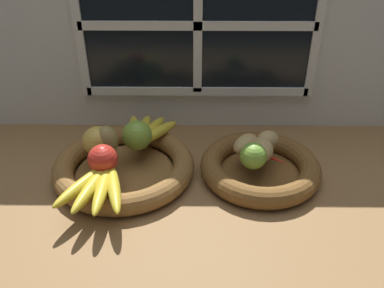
{
  "coord_description": "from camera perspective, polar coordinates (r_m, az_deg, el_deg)",
  "views": [
    {
      "loc": [
        -0.53,
        -80.31,
        61.56
      ],
      "look_at": [
        -1.32,
        2.89,
        9.26
      ],
      "focal_mm": 37.89,
      "sensor_mm": 36.0,
      "label": 1
    }
  ],
  "objects": [
    {
      "name": "potato_large",
      "position": [
        1.0,
        9.8,
        -0.76
      ],
      "size": [
        6.05,
        8.46,
        5.05
      ],
      "primitive_type": "ellipsoid",
      "rotation": [
        0.0,
        0.0,
        1.5
      ],
      "color": "tan",
      "rests_on": "fruit_bowl_right"
    },
    {
      "name": "fruit_bowl_right",
      "position": [
        1.03,
        9.54,
        -3.24
      ],
      "size": [
        30.1,
        30.1,
        5.26
      ],
      "color": "brown",
      "rests_on": "ground_plane"
    },
    {
      "name": "ground_plane",
      "position": [
        1.02,
        0.73,
        -5.99
      ],
      "size": [
        140.0,
        90.0,
        3.0
      ],
      "primitive_type": "cube",
      "color": "olive"
    },
    {
      "name": "pear_brown",
      "position": [
        1.02,
        -11.88,
        0.49
      ],
      "size": [
        7.76,
        7.8,
        7.83
      ],
      "primitive_type": "ellipsoid",
      "rotation": [
        0.0,
        0.0,
        5.69
      ],
      "color": "olive",
      "rests_on": "fruit_bowl_left"
    },
    {
      "name": "apple_red_front",
      "position": [
        0.96,
        -12.44,
        -2.11
      ],
      "size": [
        7.04,
        7.04,
        7.04
      ],
      "primitive_type": "sphere",
      "color": "red",
      "rests_on": "fruit_bowl_left"
    },
    {
      "name": "potato_oblong",
      "position": [
        1.02,
        7.57,
        -0.01
      ],
      "size": [
        9.06,
        9.61,
        4.56
      ],
      "primitive_type": "ellipsoid",
      "rotation": [
        0.0,
        0.0,
        0.9
      ],
      "color": "tan",
      "rests_on": "fruit_bowl_right"
    },
    {
      "name": "back_wall",
      "position": [
        1.15,
        0.81,
        15.14
      ],
      "size": [
        140.0,
        4.6,
        55.0
      ],
      "color": "silver",
      "rests_on": "ground_plane"
    },
    {
      "name": "potato_back",
      "position": [
        1.04,
        10.56,
        0.51
      ],
      "size": [
        7.92,
        7.43,
        4.86
      ],
      "primitive_type": "ellipsoid",
      "rotation": [
        0.0,
        0.0,
        3.7
      ],
      "color": "tan",
      "rests_on": "fruit_bowl_right"
    },
    {
      "name": "banana_bunch_front",
      "position": [
        0.92,
        -13.03,
        -5.67
      ],
      "size": [
        16.17,
        19.72,
        2.81
      ],
      "color": "gold",
      "rests_on": "fruit_bowl_left"
    },
    {
      "name": "fruit_bowl_left",
      "position": [
        1.04,
        -9.51,
        -3.14
      ],
      "size": [
        35.38,
        35.38,
        5.26
      ],
      "color": "brown",
      "rests_on": "ground_plane"
    },
    {
      "name": "apple_golden_left",
      "position": [
        1.03,
        -13.15,
        0.41
      ],
      "size": [
        7.4,
        7.4,
        7.4
      ],
      "primitive_type": "sphere",
      "color": "gold",
      "rests_on": "fruit_bowl_left"
    },
    {
      "name": "apple_green_back",
      "position": [
        1.03,
        -7.72,
        1.22
      ],
      "size": [
        7.6,
        7.6,
        7.6
      ],
      "primitive_type": "sphere",
      "color": "#7AA338",
      "rests_on": "fruit_bowl_left"
    },
    {
      "name": "lime_near",
      "position": [
        0.96,
        8.63,
        -1.66
      ],
      "size": [
        6.49,
        6.49,
        6.49
      ],
      "primitive_type": "sphere",
      "color": "#7AAD3D",
      "rests_on": "fruit_bowl_right"
    },
    {
      "name": "chili_pepper",
      "position": [
        1.01,
        10.02,
        -1.57
      ],
      "size": [
        11.94,
        8.88,
        2.22
      ],
      "primitive_type": "cone",
      "rotation": [
        0.0,
        1.57,
        -0.58
      ],
      "color": "red",
      "rests_on": "fruit_bowl_right"
    },
    {
      "name": "banana_bunch_back",
      "position": [
        1.09,
        -6.46,
        1.84
      ],
      "size": [
        14.97,
        16.64,
        2.83
      ],
      "color": "yellow",
      "rests_on": "fruit_bowl_left"
    }
  ]
}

